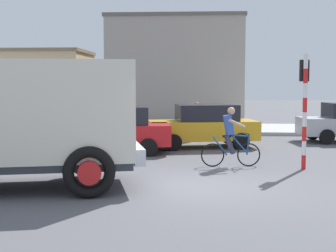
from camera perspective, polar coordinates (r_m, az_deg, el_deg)
ground_plane at (r=11.87m, az=3.61°, el=-6.84°), size 120.00×120.00×0.00m
sidewalk_far at (r=25.73m, az=3.57°, el=-0.32°), size 80.00×5.00×0.16m
truck_foreground at (r=11.91m, az=-16.74°, el=1.11°), size 5.85×3.75×2.90m
cyclist at (r=14.62m, az=7.06°, el=-1.22°), size 1.72×0.52×1.72m
traffic_light_pole at (r=14.55m, az=15.15°, el=3.37°), size 0.24×0.43×3.20m
car_red_near at (r=17.33m, az=-6.36°, el=-0.42°), size 4.22×2.34×1.60m
car_far_side at (r=18.95m, az=4.06°, el=0.05°), size 4.26×2.48×1.60m
pedestrian_near_kerb at (r=21.26m, az=3.24°, el=0.66°), size 0.34×0.22×1.62m
building_corner_left at (r=33.86m, az=-16.29°, el=4.40°), size 8.72×5.39×4.46m
building_mid_block at (r=31.76m, az=0.96°, el=6.29°), size 8.13×6.39×6.37m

